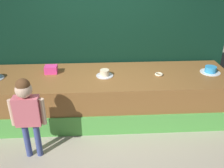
# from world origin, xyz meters

# --- Properties ---
(ground_plane) EXTENTS (12.00, 12.00, 0.00)m
(ground_plane) POSITION_xyz_m (0.00, 0.00, 0.00)
(ground_plane) COLOR #ADA38E
(stage_platform) EXTENTS (4.21, 1.18, 0.75)m
(stage_platform) POSITION_xyz_m (0.00, 0.57, 0.37)
(stage_platform) COLOR brown
(stage_platform) RESTS_ON ground_plane
(curtain_backdrop) EXTENTS (4.53, 0.08, 2.92)m
(curtain_backdrop) POSITION_xyz_m (0.00, 1.26, 1.46)
(curtain_backdrop) COLOR black
(curtain_backdrop) RESTS_ON ground_plane
(child_figure) EXTENTS (0.46, 0.21, 1.18)m
(child_figure) POSITION_xyz_m (-1.02, -0.41, 0.76)
(child_figure) COLOR #3F4C8C
(child_figure) RESTS_ON ground_plane
(pink_box) EXTENTS (0.21, 0.17, 0.13)m
(pink_box) POSITION_xyz_m (-0.89, 0.74, 0.81)
(pink_box) COLOR #F53D92
(pink_box) RESTS_ON stage_platform
(donut) EXTENTS (0.14, 0.14, 0.03)m
(donut) POSITION_xyz_m (0.89, 0.54, 0.77)
(donut) COLOR beige
(donut) RESTS_ON stage_platform
(cake_center) EXTENTS (0.28, 0.28, 0.11)m
(cake_center) POSITION_xyz_m (0.00, 0.57, 0.80)
(cake_center) COLOR silver
(cake_center) RESTS_ON stage_platform
(cake_right) EXTENTS (0.33, 0.33, 0.11)m
(cake_right) POSITION_xyz_m (1.79, 0.61, 0.80)
(cake_right) COLOR white
(cake_right) RESTS_ON stage_platform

